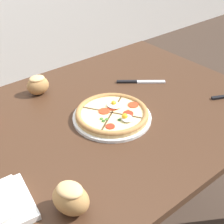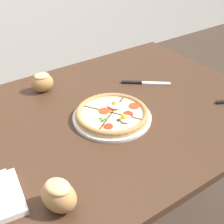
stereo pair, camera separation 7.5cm
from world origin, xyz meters
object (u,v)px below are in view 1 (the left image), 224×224
(dining_table, at_px, (92,140))
(bread_piece_far, at_px, (71,198))
(pizza, at_px, (112,114))
(bread_piece_mid, at_px, (38,85))
(knife_spare, at_px, (140,82))

(dining_table, height_order, bread_piece_far, bread_piece_far)
(dining_table, bearing_deg, pizza, -28.81)
(bread_piece_mid, height_order, knife_spare, bread_piece_mid)
(pizza, xyz_separation_m, bread_piece_mid, (-0.13, 0.34, 0.03))
(pizza, bearing_deg, bread_piece_mid, 110.37)
(bread_piece_mid, height_order, bread_piece_far, bread_piece_far)
(dining_table, height_order, knife_spare, knife_spare)
(bread_piece_far, xyz_separation_m, knife_spare, (0.64, 0.40, -0.05))
(bread_piece_mid, relative_size, knife_spare, 0.56)
(bread_piece_far, bearing_deg, knife_spare, 32.37)
(bread_piece_far, bearing_deg, bread_piece_mid, 69.45)
(pizza, bearing_deg, knife_spare, 26.49)
(bread_piece_far, relative_size, knife_spare, 0.69)
(pizza, distance_m, bread_piece_mid, 0.37)
(bread_piece_mid, distance_m, knife_spare, 0.46)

